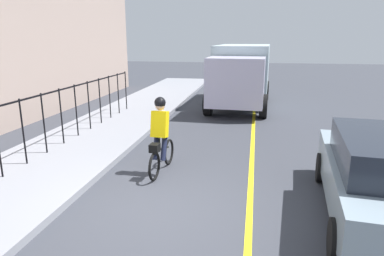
{
  "coord_description": "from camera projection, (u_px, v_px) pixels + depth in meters",
  "views": [
    {
      "loc": [
        -5.72,
        -1.6,
        3.13
      ],
      "look_at": [
        2.31,
        -0.13,
        1.0
      ],
      "focal_mm": 32.57,
      "sensor_mm": 36.0,
      "label": 1
    }
  ],
  "objects": [
    {
      "name": "ground_plane",
      "position": [
        163.0,
        210.0,
        6.51
      ],
      "size": [
        80.0,
        80.0,
        0.0
      ],
      "primitive_type": "plane",
      "color": "#363940"
    },
    {
      "name": "lane_line_centre",
      "position": [
        249.0,
        217.0,
        6.23
      ],
      "size": [
        36.0,
        0.12,
        0.01
      ],
      "primitive_type": "cube",
      "color": "yellow",
      "rests_on": "ground"
    },
    {
      "name": "sidewalk",
      "position": [
        1.0,
        192.0,
        7.08
      ],
      "size": [
        40.0,
        3.2,
        0.15
      ],
      "primitive_type": "cube",
      "color": "gray",
      "rests_on": "ground"
    },
    {
      "name": "iron_fence",
      "position": [
        10.0,
        126.0,
        7.82
      ],
      "size": [
        14.49,
        0.04,
        1.6
      ],
      "color": "black",
      "rests_on": "sidewalk"
    },
    {
      "name": "cyclist_lead",
      "position": [
        160.0,
        136.0,
        8.06
      ],
      "size": [
        1.71,
        0.38,
        1.83
      ],
      "rotation": [
        0.0,
        0.0,
        -0.07
      ],
      "color": "black",
      "rests_on": "ground"
    },
    {
      "name": "patrol_sedan",
      "position": [
        384.0,
        176.0,
        5.95
      ],
      "size": [
        4.55,
        2.27,
        1.58
      ],
      "rotation": [
        0.0,
        0.0,
        -0.1
      ],
      "color": "#8496A3",
      "rests_on": "ground"
    },
    {
      "name": "box_truck_background",
      "position": [
        242.0,
        72.0,
        16.18
      ],
      "size": [
        6.8,
        2.76,
        2.78
      ],
      "rotation": [
        0.0,
        0.0,
        3.1
      ],
      "color": "#A8BEC3",
      "rests_on": "ground"
    }
  ]
}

